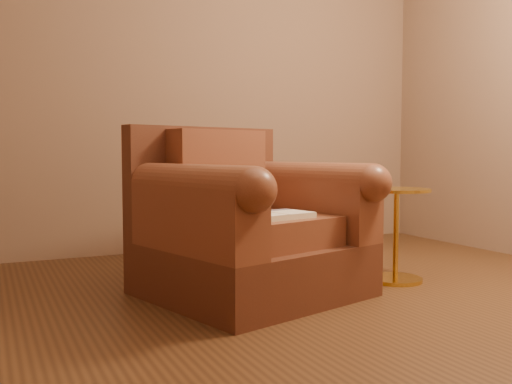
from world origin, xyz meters
name	(u,v)px	position (x,y,z in m)	size (l,w,h in m)	color
floor	(340,316)	(0.00, 0.00, 0.00)	(4.00, 4.00, 0.00)	#50311B
armchair	(247,229)	(-0.20, 0.57, 0.34)	(1.20, 1.16, 0.88)	#562B1C
teddy_bear	(228,196)	(-0.28, 0.63, 0.51)	(0.18, 0.20, 0.24)	#CEA990
guidebook	(274,215)	(-0.18, 0.31, 0.44)	(0.41, 0.30, 0.03)	beige
side_table	(396,232)	(0.68, 0.45, 0.29)	(0.38, 0.38, 0.54)	gold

